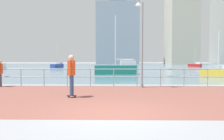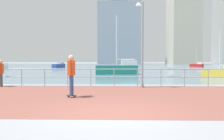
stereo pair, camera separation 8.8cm
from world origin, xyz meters
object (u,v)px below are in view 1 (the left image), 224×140
object	(u,v)px
lamppost	(141,35)
sailboat_gray	(195,65)
skateboarder	(72,72)
sailboat_navy	(117,69)
bystander	(0,71)
sailboat_white	(219,72)
sailboat_ivory	(57,65)

from	to	relation	value
lamppost	sailboat_gray	distance (m)	43.69
lamppost	skateboarder	xyz separation A→B (m)	(-3.27, -3.28, -1.92)
skateboarder	sailboat_navy	size ratio (longest dim) A/B	0.28
bystander	sailboat_white	bearing A→B (deg)	25.93
sailboat_ivory	sailboat_white	distance (m)	33.16
lamppost	sailboat_ivory	world-z (taller)	lamppost
skateboarder	sailboat_gray	bearing A→B (deg)	64.51
lamppost	bystander	bearing A→B (deg)	177.29
lamppost	sailboat_white	world-z (taller)	lamppost
bystander	sailboat_gray	bearing A→B (deg)	57.14
bystander	sailboat_white	distance (m)	18.44
bystander	sailboat_gray	xyz separation A→B (m)	(25.59, 39.61, -0.51)
sailboat_white	sailboat_ivory	bearing A→B (deg)	131.34
sailboat_gray	sailboat_navy	size ratio (longest dim) A/B	0.66
skateboarder	sailboat_ivory	world-z (taller)	sailboat_ivory
lamppost	skateboarder	world-z (taller)	lamppost
skateboarder	sailboat_navy	world-z (taller)	sailboat_navy
lamppost	sailboat_gray	bearing A→B (deg)	66.53
sailboat_gray	sailboat_navy	distance (m)	33.60
bystander	sailboat_ivory	distance (m)	33.39
lamppost	sailboat_navy	xyz separation A→B (m)	(-1.27, 12.05, -2.38)
bystander	lamppost	bearing A→B (deg)	-2.71
skateboarder	sailboat_gray	world-z (taller)	sailboat_gray
lamppost	sailboat_white	distance (m)	12.16
sailboat_ivory	sailboat_white	size ratio (longest dim) A/B	1.15
skateboarder	sailboat_white	bearing A→B (deg)	45.26
skateboarder	sailboat_gray	size ratio (longest dim) A/B	0.42
skateboarder	sailboat_ivory	xyz separation A→B (m)	(-10.28, 36.63, -0.61)
bystander	skateboarder	bearing A→B (deg)	-36.54
lamppost	sailboat_white	xyz separation A→B (m)	(8.36, 8.45, -2.58)
sailboat_navy	sailboat_ivory	bearing A→B (deg)	119.97
sailboat_navy	bystander	bearing A→B (deg)	-120.81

